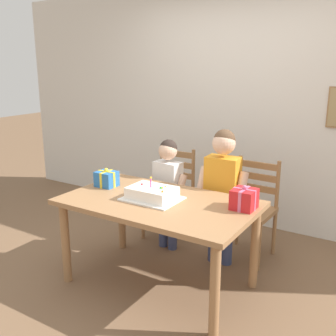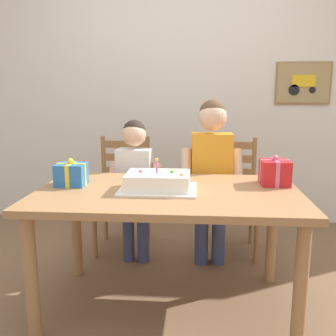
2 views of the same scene
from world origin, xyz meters
name	(u,v)px [view 1 (image 1 of 2)]	position (x,y,z in m)	size (l,w,h in m)	color
ground_plane	(159,283)	(0.00, 0.00, 0.00)	(20.00, 20.00, 0.00)	brown
back_wall	(242,108)	(0.00, 1.67, 1.30)	(6.40, 0.11, 2.60)	silver
dining_table	(159,212)	(0.00, 0.00, 0.64)	(1.52, 0.90, 0.73)	#9E7047
birthday_cake	(152,194)	(-0.06, -0.01, 0.78)	(0.44, 0.34, 0.19)	white
gift_box_red_large	(107,179)	(-0.59, 0.07, 0.80)	(0.18, 0.16, 0.17)	#286BB7
gift_box_beside_cake	(244,199)	(0.64, 0.19, 0.81)	(0.17, 0.19, 0.19)	red
chair_left	(170,193)	(-0.44, 0.89, 0.47)	(0.43, 0.43, 0.92)	#996B42
chair_right	(251,209)	(0.44, 0.89, 0.47)	(0.44, 0.44, 0.92)	#996B42
child_older	(222,184)	(0.27, 0.61, 0.75)	(0.45, 0.26, 1.24)	#38426B
child_younger	(168,184)	(-0.29, 0.61, 0.66)	(0.40, 0.24, 1.09)	#38426B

